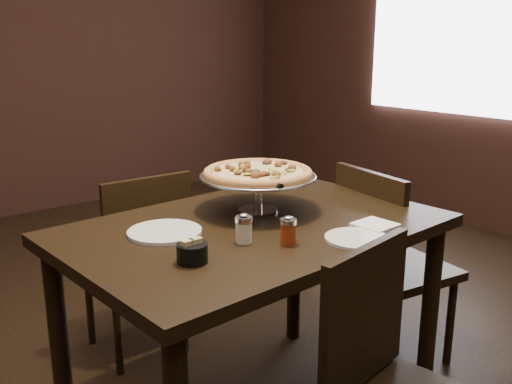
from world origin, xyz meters
TOP-DOWN VIEW (x-y plane):
  - room at (0.06, 0.03)m, footprint 6.04×7.04m
  - dining_table at (0.05, 0.03)m, footprint 1.38×0.95m
  - pizza_stand at (0.16, 0.14)m, footprint 0.45×0.45m
  - parmesan_shaker at (-0.10, -0.10)m, footprint 0.06×0.06m
  - pepper_flake_shaker at (0.01, -0.20)m, footprint 0.05×0.05m
  - packet_caddy at (-0.32, -0.14)m, footprint 0.09×0.09m
  - napkin_stack at (0.36, -0.27)m, footprint 0.14×0.14m
  - plate_left at (-0.25, 0.14)m, footprint 0.25×0.25m
  - plate_near at (0.21, -0.32)m, footprint 0.21×0.21m
  - serving_spatula at (0.11, -0.00)m, footprint 0.15×0.15m
  - chair_far at (-0.03, 0.78)m, footprint 0.44×0.44m
  - chair_side at (0.81, 0.01)m, footprint 0.50×0.50m

SIDE VIEW (x-z plane):
  - chair_far at x=-0.03m, z-range 0.04..0.94m
  - chair_side at x=0.81m, z-range 0.04..0.98m
  - dining_table at x=0.05m, z-range 0.31..1.14m
  - plate_near at x=0.21m, z-range 0.84..0.85m
  - plate_left at x=-0.25m, z-range 0.84..0.85m
  - napkin_stack at x=0.36m, z-range 0.84..0.85m
  - packet_caddy at x=-0.32m, z-range 0.83..0.90m
  - pepper_flake_shaker at x=0.01m, z-range 0.83..0.93m
  - parmesan_shaker at x=-0.10m, z-range 0.83..0.93m
  - serving_spatula at x=0.11m, z-range 0.97..1.00m
  - pizza_stand at x=0.16m, z-range 0.89..1.08m
  - room at x=0.06m, z-range -0.02..2.82m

